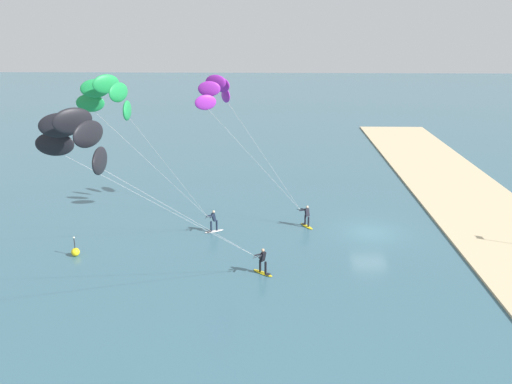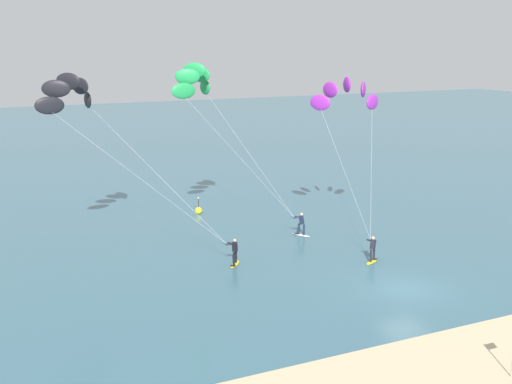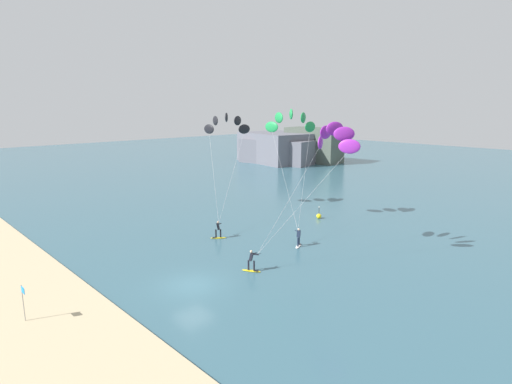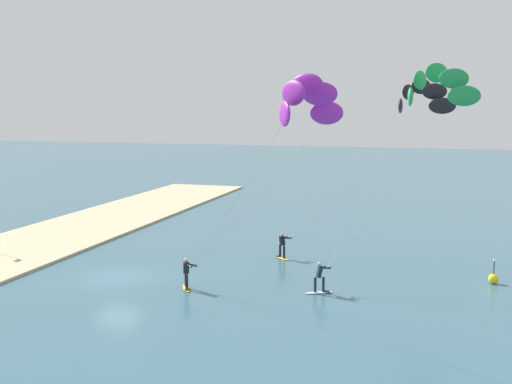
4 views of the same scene
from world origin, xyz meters
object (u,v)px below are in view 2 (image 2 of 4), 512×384
Objects in this scene: kitesurfer_mid_water at (348,100)px; marker_buoy at (199,210)px; kitesurfer_nearshore at (199,86)px; kitesurfer_far_out at (75,99)px.

marker_buoy is at bearing 130.78° from kitesurfer_mid_water.
kitesurfer_nearshore is 10.57m from kitesurfer_mid_water.
kitesurfer_nearshore is at bearing 148.65° from kitesurfer_mid_water.
kitesurfer_far_out is (-8.91, -1.27, -0.47)m from kitesurfer_nearshore.
kitesurfer_far_out is at bearing -153.89° from marker_buoy.
kitesurfer_nearshore is 9.01m from kitesurfer_far_out.
kitesurfer_mid_water is at bearing -49.22° from marker_buoy.
kitesurfer_mid_water is 15.19m from marker_buoy.
kitesurfer_far_out is 14.77m from marker_buoy.
kitesurfer_far_out is at bearing 166.77° from kitesurfer_mid_water.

